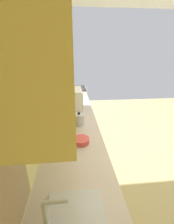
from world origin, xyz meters
TOP-DOWN VIEW (x-y plane):
  - ground_plane at (0.00, 0.00)m, footprint 6.90×6.90m
  - wall_back at (0.00, 1.55)m, footprint 4.43×0.12m
  - counter_run at (-0.39, 1.19)m, footprint 3.53×0.61m
  - upper_cabinets at (-0.39, 1.33)m, footprint 2.47×0.30m
  - window_back_wall at (-1.44, 1.48)m, footprint 0.44×0.02m
  - oven_range at (1.68, 1.17)m, footprint 0.61×0.64m
  - microwave at (0.34, 1.21)m, footprint 0.44×0.34m
  - bowl at (-0.63, 1.12)m, footprint 0.17×0.17m
  - kettle at (-0.24, 1.12)m, footprint 0.17×0.13m

SIDE VIEW (x-z plane):
  - ground_plane at x=0.00m, z-range 0.00..0.00m
  - counter_run at x=-0.39m, z-range 0.00..0.90m
  - oven_range at x=1.68m, z-range -0.07..1.01m
  - bowl at x=-0.63m, z-range 0.90..0.95m
  - kettle at x=-0.24m, z-range 0.89..1.06m
  - microwave at x=0.34m, z-range 0.90..1.22m
  - window_back_wall at x=-1.44m, z-range 0.97..1.64m
  - wall_back at x=0.00m, z-range 0.00..2.70m
  - upper_cabinets at x=-0.39m, z-range 1.52..2.19m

